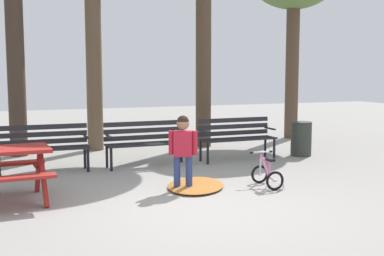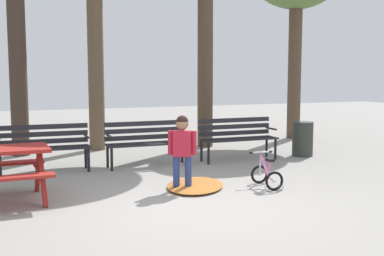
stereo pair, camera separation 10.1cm
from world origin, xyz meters
TOP-DOWN VIEW (x-y plane):
  - ground at (0.00, 0.00)m, footprint 36.00×36.00m
  - park_bench_far_left at (-1.63, 3.14)m, footprint 1.61×0.48m
  - park_bench_left at (0.27, 3.05)m, footprint 1.60×0.46m
  - park_bench_right at (2.17, 3.02)m, footprint 1.60×0.47m
  - child_standing at (0.21, 0.94)m, footprint 0.40×0.27m
  - kids_bicycle at (1.52, 0.66)m, footprint 0.39×0.58m
  - leaf_pile at (0.46, 1.04)m, footprint 1.36×1.50m
  - trash_bin at (3.68, 2.94)m, footprint 0.44×0.44m

SIDE VIEW (x-z plane):
  - ground at x=0.00m, z-range 0.00..0.00m
  - leaf_pile at x=0.46m, z-range 0.00..0.07m
  - kids_bicycle at x=1.52m, z-range -0.07..0.47m
  - trash_bin at x=3.68m, z-range 0.00..0.73m
  - park_bench_far_left at x=-1.63m, z-range 0.08..0.94m
  - park_bench_left at x=0.27m, z-range 0.08..0.94m
  - park_bench_right at x=2.17m, z-range 0.08..0.94m
  - child_standing at x=0.21m, z-range 0.11..1.26m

